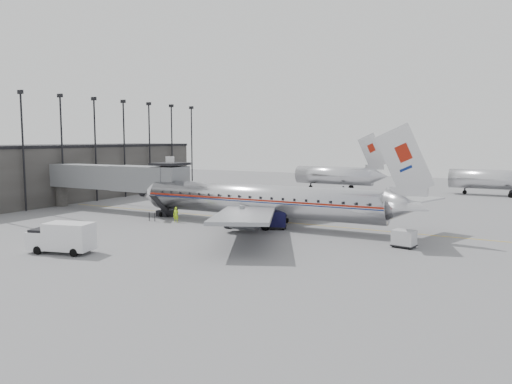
# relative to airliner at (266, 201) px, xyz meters

# --- Properties ---
(ground) EXTENTS (160.00, 160.00, 0.00)m
(ground) POSITION_rel_airliner_xyz_m (-4.40, -3.01, -2.69)
(ground) COLOR slate
(ground) RESTS_ON ground
(terminal) EXTENTS (12.00, 46.00, 8.00)m
(terminal) POSITION_rel_airliner_xyz_m (-38.40, 6.99, 1.31)
(terminal) COLOR #393633
(terminal) RESTS_ON ground
(apron_line) EXTENTS (60.00, 0.15, 0.01)m
(apron_line) POSITION_rel_airliner_xyz_m (-1.40, 2.99, -2.69)
(apron_line) COLOR gold
(apron_line) RESTS_ON ground
(jet_bridge) EXTENTS (21.00, 6.20, 7.10)m
(jet_bridge) POSITION_rel_airliner_xyz_m (-21.06, 0.66, 1.49)
(jet_bridge) COLOR slate
(jet_bridge) RESTS_ON ground
(floodlight_masts) EXTENTS (0.90, 42.25, 15.25)m
(floodlight_masts) POSITION_rel_airliner_xyz_m (-31.90, 9.99, 5.67)
(floodlight_masts) COLOR black
(floodlight_masts) RESTS_ON ground
(distant_aircraft_near) EXTENTS (16.39, 3.20, 10.26)m
(distant_aircraft_near) POSITION_rel_airliner_xyz_m (-6.19, 38.99, 0.04)
(distant_aircraft_near) COLOR silver
(distant_aircraft_near) RESTS_ON ground
(distant_aircraft_mid) EXTENTS (16.39, 3.20, 10.26)m
(distant_aircraft_mid) POSITION_rel_airliner_xyz_m (19.81, 42.99, 0.04)
(distant_aircraft_mid) COLOR silver
(distant_aircraft_mid) RESTS_ON ground
(airliner) EXTENTS (33.84, 31.38, 10.71)m
(airliner) POSITION_rel_airliner_xyz_m (0.00, 0.00, 0.00)
(airliner) COLOR silver
(airliner) RESTS_ON ground
(service_van) EXTENTS (5.62, 3.26, 2.49)m
(service_van) POSITION_rel_airliner_xyz_m (-8.69, -19.02, -1.39)
(service_van) COLOR white
(service_van) RESTS_ON ground
(baggage_cart_navy) EXTENTS (2.82, 2.53, 1.82)m
(baggage_cart_navy) POSITION_rel_airliner_xyz_m (1.60, -1.01, -1.73)
(baggage_cart_navy) COLOR black
(baggage_cart_navy) RESTS_ON ground
(baggage_cart_white) EXTENTS (2.12, 1.76, 1.48)m
(baggage_cart_white) POSITION_rel_airliner_xyz_m (15.17, -3.71, -1.90)
(baggage_cart_white) COLOR silver
(baggage_cart_white) RESTS_ON ground
(ramp_worker) EXTENTS (0.71, 0.56, 1.71)m
(ramp_worker) POSITION_rel_airliner_xyz_m (-9.78, -2.70, -1.84)
(ramp_worker) COLOR #B2E81B
(ramp_worker) RESTS_ON ground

